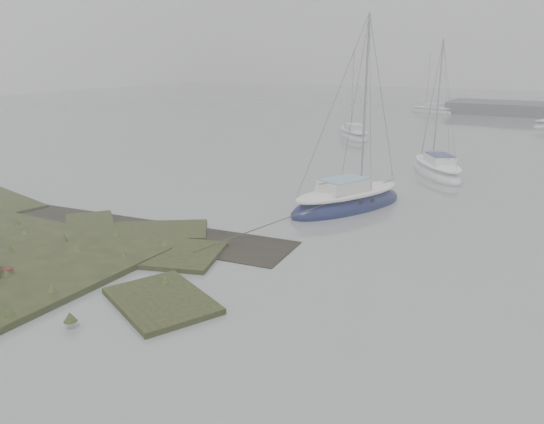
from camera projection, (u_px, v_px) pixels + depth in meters
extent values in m
plane|color=slate|center=(415.00, 150.00, 41.72)|extent=(160.00, 160.00, 0.00)
ellipsoid|color=#0E143D|center=(347.00, 206.00, 26.00)|extent=(4.89, 7.28, 1.69)
ellipsoid|color=silver|center=(348.00, 192.00, 25.81)|extent=(4.11, 6.28, 0.48)
cube|color=silver|center=(344.00, 185.00, 25.52)|extent=(2.32, 2.78, 0.50)
cube|color=#79A3C0|center=(344.00, 179.00, 25.44)|extent=(2.15, 2.56, 0.08)
cylinder|color=#939399|center=(365.00, 101.00, 25.08)|extent=(0.11, 0.11, 7.94)
cylinder|color=#939399|center=(341.00, 180.00, 25.33)|extent=(1.20, 2.58, 0.09)
ellipsoid|color=silver|center=(437.00, 173.00, 33.09)|extent=(5.17, 6.32, 1.51)
ellipsoid|color=white|center=(437.00, 164.00, 32.91)|extent=(4.38, 5.42, 0.43)
cube|color=white|center=(440.00, 159.00, 32.55)|extent=(2.30, 2.52, 0.45)
cube|color=#131B4D|center=(440.00, 155.00, 32.48)|extent=(2.13, 2.32, 0.07)
cylinder|color=#939399|center=(438.00, 99.00, 32.56)|extent=(0.10, 0.10, 7.12)
cylinder|color=#939399|center=(441.00, 155.00, 32.31)|extent=(1.45, 2.12, 0.08)
ellipsoid|color=#A9ADB3|center=(353.00, 137.00, 47.57)|extent=(5.22, 5.71, 1.42)
ellipsoid|color=silver|center=(354.00, 131.00, 47.41)|extent=(4.44, 4.89, 0.40)
cube|color=silver|center=(355.00, 127.00, 47.07)|extent=(2.24, 2.34, 0.42)
cube|color=silver|center=(355.00, 124.00, 47.00)|extent=(2.07, 2.16, 0.07)
cylinder|color=#939399|center=(353.00, 89.00, 47.07)|extent=(0.09, 0.09, 6.67)
cylinder|color=#939399|center=(355.00, 125.00, 46.85)|extent=(1.56, 1.84, 0.08)
ellipsoid|color=#AFB4B8|center=(431.00, 112.00, 67.48)|extent=(5.86, 3.27, 1.35)
ellipsoid|color=white|center=(431.00, 108.00, 67.33)|extent=(5.07, 2.72, 0.38)
cube|color=white|center=(433.00, 105.00, 67.07)|extent=(2.16, 1.67, 0.40)
cube|color=silver|center=(433.00, 104.00, 67.00)|extent=(1.99, 1.55, 0.06)
cylinder|color=#939399|center=(428.00, 80.00, 66.82)|extent=(0.09, 0.09, 6.37)
cylinder|color=#939399|center=(434.00, 104.00, 66.90)|extent=(2.16, 0.67, 0.07)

